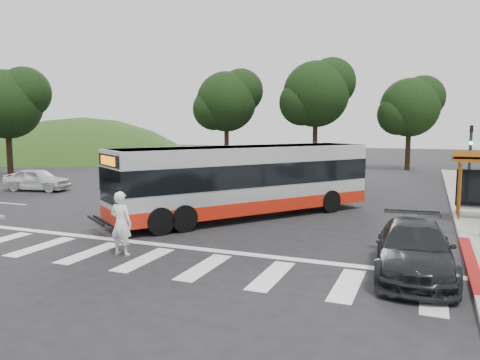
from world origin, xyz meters
The scene contains 14 objects.
ground centered at (0.00, 0.00, 0.00)m, with size 140.00×140.00×0.00m, color black.
curb_east centered at (9.00, 8.00, 0.07)m, with size 0.30×40.00×0.15m, color #9E9991.
curb_east_red centered at (9.00, -2.00, 0.08)m, with size 0.32×6.00×0.15m, color maroon.
hillside_nw centered at (-32.00, 30.00, 0.00)m, with size 44.00×44.00×10.00m, color #1D3B13.
crosswalk_ladder centered at (0.00, -5.00, 0.01)m, with size 18.00×2.60×0.01m, color silver.
traffic_signal_ne_short centered at (9.60, 8.49, 2.48)m, with size 0.18×0.37×4.00m.
tree_north_a centered at (-1.92, 26.07, 6.92)m, with size 6.60×6.15×10.17m.
tree_north_b centered at (6.07, 28.06, 5.66)m, with size 5.72×5.33×8.43m.
tree_north_c centered at (-9.92, 24.06, 6.29)m, with size 6.16×5.74×9.30m.
tree_west_a centered at (-21.93, 10.06, 5.66)m, with size 5.72×5.33×8.43m.
transit_bus centered at (0.42, 2.31, 1.54)m, with size 2.59×11.96×3.09m, color #BABCBF, non-canonical shape.
pedestrian centered at (-0.92, -4.82, 1.00)m, with size 0.73×0.48×1.99m, color white.
dark_sedan centered at (7.50, -3.47, 0.70)m, with size 1.96×4.82×1.40m, color black.
west_car_white centered at (-14.46, 5.20, 0.69)m, with size 1.63×4.05×1.38m, color silver.
Camera 1 is at (7.75, -16.51, 3.98)m, focal length 35.00 mm.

